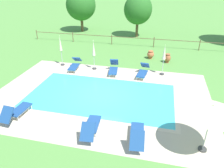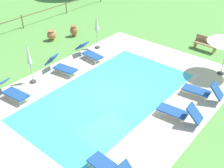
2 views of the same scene
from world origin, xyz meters
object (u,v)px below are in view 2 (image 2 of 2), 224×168
object	(u,v)px
patio_umbrella_closed_row_mid_west	(97,25)
sun_lounger_north_near_steps	(61,66)
sun_lounger_north_far	(11,91)
sun_lounger_south_mid	(179,112)
terracotta_urn_near_fence	(74,31)
patio_umbrella_closed_row_west	(29,57)
sun_lounger_north_mid	(202,91)
sun_lounger_south_near_corner	(89,53)
wooden_bench_lawn_side	(206,43)
terracotta_urn_by_tree	(51,35)

from	to	relation	value
patio_umbrella_closed_row_mid_west	sun_lounger_north_near_steps	bearing A→B (deg)	-170.90
sun_lounger_north_far	patio_umbrella_closed_row_mid_west	xyz separation A→B (m)	(6.65, 0.54, 1.16)
sun_lounger_south_mid	patio_umbrella_closed_row_mid_west	world-z (taller)	patio_umbrella_closed_row_mid_west
sun_lounger_north_far	terracotta_urn_near_fence	xyz separation A→B (m)	(7.00, 3.06, 0.04)
sun_lounger_north_far	terracotta_urn_near_fence	bearing A→B (deg)	23.59
sun_lounger_north_far	patio_umbrella_closed_row_mid_west	world-z (taller)	patio_umbrella_closed_row_mid_west
patio_umbrella_closed_row_west	sun_lounger_north_mid	bearing A→B (deg)	-59.70
sun_lounger_north_near_steps	patio_umbrella_closed_row_mid_west	xyz separation A→B (m)	(3.55, 0.57, 1.14)
sun_lounger_south_near_corner	sun_lounger_south_mid	size ratio (longest dim) A/B	1.02
patio_umbrella_closed_row_mid_west	wooden_bench_lawn_side	bearing A→B (deg)	-53.09
sun_lounger_north_near_steps	wooden_bench_lawn_side	world-z (taller)	sun_lounger_north_near_steps
wooden_bench_lawn_side	terracotta_urn_near_fence	size ratio (longest dim) A/B	1.98
wooden_bench_lawn_side	terracotta_urn_near_fence	xyz separation A→B (m)	(-3.75, 8.00, -0.06)
terracotta_urn_near_fence	sun_lounger_north_near_steps	bearing A→B (deg)	-141.66
sun_lounger_north_near_steps	terracotta_urn_by_tree	world-z (taller)	sun_lounger_north_near_steps
wooden_bench_lawn_side	patio_umbrella_closed_row_west	bearing A→B (deg)	150.30
terracotta_urn_near_fence	sun_lounger_south_mid	bearing A→B (deg)	-108.89
sun_lounger_south_near_corner	terracotta_urn_near_fence	world-z (taller)	sun_lounger_south_near_corner
sun_lounger_north_near_steps	terracotta_urn_near_fence	size ratio (longest dim) A/B	2.55
sun_lounger_south_mid	terracotta_urn_by_tree	distance (m)	10.77
sun_lounger_north_near_steps	sun_lounger_north_far	xyz separation A→B (m)	(-3.09, 0.03, -0.02)
patio_umbrella_closed_row_west	wooden_bench_lawn_side	world-z (taller)	patio_umbrella_closed_row_west
wooden_bench_lawn_side	terracotta_urn_by_tree	world-z (taller)	wooden_bench_lawn_side
patio_umbrella_closed_row_west	patio_umbrella_closed_row_mid_west	bearing A→B (deg)	1.92
patio_umbrella_closed_row_mid_west	sun_lounger_north_far	bearing A→B (deg)	-175.40
sun_lounger_north_far	sun_lounger_south_near_corner	size ratio (longest dim) A/B	1.02
terracotta_urn_near_fence	terracotta_urn_by_tree	world-z (taller)	terracotta_urn_near_fence
terracotta_urn_near_fence	terracotta_urn_by_tree	xyz separation A→B (m)	(-1.45, 0.66, -0.03)
sun_lounger_south_near_corner	terracotta_urn_by_tree	world-z (taller)	sun_lounger_south_near_corner
patio_umbrella_closed_row_mid_west	patio_umbrella_closed_row_west	bearing A→B (deg)	-178.08
sun_lounger_south_near_corner	wooden_bench_lawn_side	world-z (taller)	sun_lounger_south_near_corner
sun_lounger_north_far	terracotta_urn_by_tree	xyz separation A→B (m)	(5.56, 3.72, 0.01)
sun_lounger_north_far	sun_lounger_south_near_corner	distance (m)	5.29
patio_umbrella_closed_row_west	patio_umbrella_closed_row_mid_west	xyz separation A→B (m)	(5.18, 0.17, 0.04)
sun_lounger_north_near_steps	sun_lounger_north_mid	bearing A→B (deg)	-69.05
sun_lounger_north_far	patio_umbrella_closed_row_mid_west	size ratio (longest dim) A/B	0.89
sun_lounger_north_near_steps	sun_lounger_north_far	distance (m)	3.09
patio_umbrella_closed_row_mid_west	terracotta_urn_by_tree	bearing A→B (deg)	108.86
sun_lounger_north_far	sun_lounger_south_near_corner	world-z (taller)	sun_lounger_south_near_corner
sun_lounger_south_near_corner	wooden_bench_lawn_side	bearing A→B (deg)	-41.75
sun_lounger_north_far	sun_lounger_south_near_corner	bearing A→B (deg)	-0.60
sun_lounger_north_near_steps	terracotta_urn_near_fence	xyz separation A→B (m)	(3.91, 3.09, 0.02)
sun_lounger_north_mid	terracotta_urn_near_fence	xyz separation A→B (m)	(1.26, 10.02, 0.02)
sun_lounger_north_far	wooden_bench_lawn_side	size ratio (longest dim) A/B	1.35
sun_lounger_south_near_corner	wooden_bench_lawn_side	distance (m)	7.33
sun_lounger_north_far	terracotta_urn_near_fence	world-z (taller)	sun_lounger_north_far
sun_lounger_north_mid	sun_lounger_north_far	distance (m)	9.02
sun_lounger_north_mid	sun_lounger_north_far	xyz separation A→B (m)	(-5.75, 6.96, -0.02)
sun_lounger_north_near_steps	sun_lounger_south_mid	xyz separation A→B (m)	(0.51, -6.84, -0.00)
sun_lounger_south_mid	sun_lounger_north_near_steps	bearing A→B (deg)	94.28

